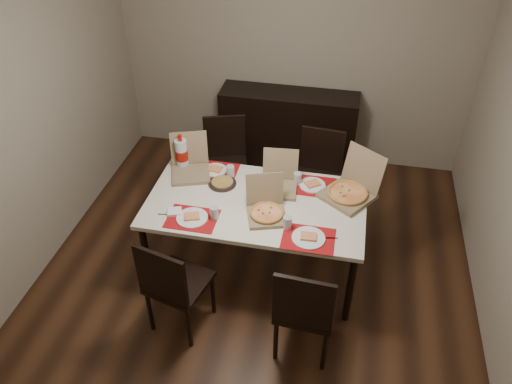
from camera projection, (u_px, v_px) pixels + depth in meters
The scene contains 20 objects.
ground at pixel (256, 272), 4.53m from camera, with size 3.80×4.00×0.02m, color #412514.
room_walls at pixel (267, 73), 3.79m from camera, with size 3.84×4.02×2.62m.
sideboard at pixel (288, 130), 5.62m from camera, with size 1.50×0.40×0.90m, color black.
dining_table at pixel (256, 208), 4.17m from camera, with size 1.80×1.00×0.75m.
chair_near_left at pixel (173, 284), 3.73m from camera, with size 0.51×0.51×0.93m.
chair_near_right at pixel (305, 308), 3.55m from camera, with size 0.44×0.44×0.93m.
chair_far_left at pixel (226, 158), 5.06m from camera, with size 0.53×0.53×0.93m.
chair_far_right at pixel (318, 172), 4.86m from camera, with size 0.46×0.46×0.93m.
setting_near_left at pixel (196, 216), 3.95m from camera, with size 0.49×0.30×0.11m.
setting_near_right at pixel (303, 234), 3.78m from camera, with size 0.43×0.30×0.11m.
setting_far_left at pixel (217, 170), 4.44m from camera, with size 0.48×0.30×0.11m.
setting_far_right at pixel (308, 183), 4.29m from camera, with size 0.46×0.30×0.11m.
napkin_loose at pixel (259, 205), 4.08m from camera, with size 0.12×0.11×0.02m, color white.
pizza_box_center at pixel (266, 209), 3.96m from camera, with size 0.39×0.41×0.30m.
pizza_box_right at pixel (350, 190), 4.15m from camera, with size 0.55×0.56×0.38m.
pizza_box_left at pixel (191, 167), 4.42m from camera, with size 0.43×0.45×0.33m.
pizza_box_extra at pixel (279, 182), 4.25m from camera, with size 0.33×0.36×0.30m.
faina_plate at pixel (222, 183), 4.31m from camera, with size 0.24×0.24×0.03m.
dip_bowl at pixel (272, 192), 4.20m from camera, with size 0.12×0.12×0.03m, color white.
soda_bottle at pixel (182, 154), 4.43m from camera, with size 0.11×0.11×0.34m.
Camera 1 is at (0.63, -3.06, 3.35)m, focal length 35.00 mm.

